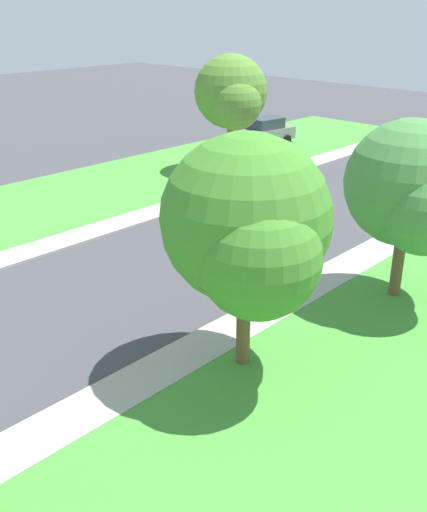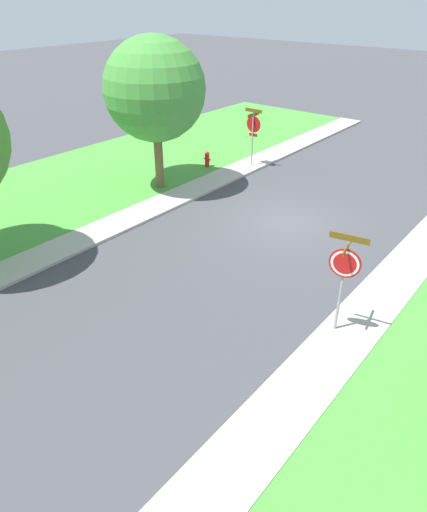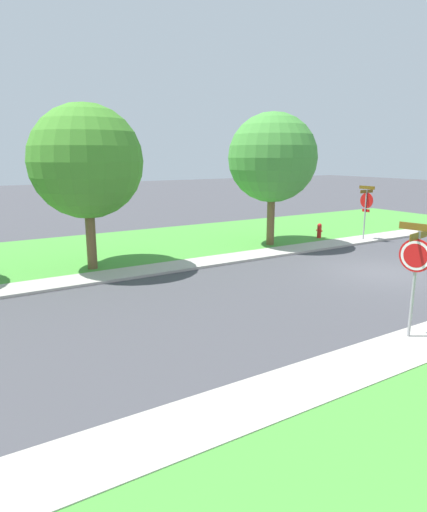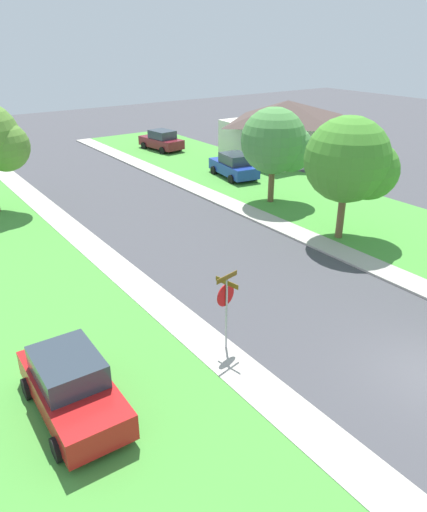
# 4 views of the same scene
# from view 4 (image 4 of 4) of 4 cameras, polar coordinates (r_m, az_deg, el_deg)

# --- Properties ---
(sidewalk_east) EXTENTS (1.40, 56.00, 0.10)m
(sidewalk_east) POSITION_cam_4_polar(r_m,az_deg,el_deg) (26.47, 7.82, 3.53)
(sidewalk_east) COLOR #ADA89E
(sidewalk_east) RESTS_ON ground
(lawn_east) EXTENTS (8.00, 56.00, 0.08)m
(lawn_east) POSITION_cam_4_polar(r_m,az_deg,el_deg) (29.72, 14.55, 5.33)
(lawn_east) COLOR #479338
(lawn_east) RESTS_ON ground
(sidewalk_west) EXTENTS (1.40, 56.00, 0.10)m
(sidewalk_west) POSITION_cam_4_polar(r_m,az_deg,el_deg) (21.65, -10.87, -1.70)
(sidewalk_west) COLOR #ADA89E
(sidewalk_west) RESTS_ON ground
(lawn_west) EXTENTS (8.00, 56.00, 0.08)m
(lawn_west) POSITION_cam_4_polar(r_m,az_deg,el_deg) (20.47, -22.85, -5.01)
(lawn_west) COLOR #479338
(lawn_west) RESTS_ON ground
(stop_sign_far_corner) EXTENTS (0.91, 0.91, 2.77)m
(stop_sign_far_corner) POSITION_cam_4_polar(r_m,az_deg,el_deg) (15.35, 1.47, -5.13)
(stop_sign_far_corner) COLOR #9E9EA3
(stop_sign_far_corner) RESTS_ON ground
(car_maroon_kerbside_mid) EXTENTS (2.46, 4.50, 1.76)m
(car_maroon_kerbside_mid) POSITION_cam_4_polar(r_m,az_deg,el_deg) (43.96, -6.10, 13.27)
(car_maroon_kerbside_mid) COLOR maroon
(car_maroon_kerbside_mid) RESTS_ON ground
(car_blue_driveway_right) EXTENTS (2.50, 4.52, 1.76)m
(car_blue_driveway_right) POSITION_cam_4_polar(r_m,az_deg,el_deg) (35.13, 2.41, 10.47)
(car_blue_driveway_right) COLOR #1E389E
(car_blue_driveway_right) RESTS_ON ground
(car_red_behind_trees) EXTENTS (2.11, 4.34, 1.76)m
(car_red_behind_trees) POSITION_cam_4_polar(r_m,az_deg,el_deg) (14.09, -16.22, -14.36)
(car_red_behind_trees) COLOR red
(car_red_behind_trees) RESTS_ON ground
(tree_corner_large) EXTENTS (4.39, 4.08, 6.07)m
(tree_corner_large) POSITION_cam_4_polar(r_m,az_deg,el_deg) (24.41, 15.96, 10.46)
(tree_corner_large) COLOR brown
(tree_corner_large) RESTS_ON ground
(tree_across_right) EXTENTS (4.12, 3.83, 5.67)m
(tree_across_right) POSITION_cam_4_polar(r_m,az_deg,el_deg) (29.36, 7.52, 12.95)
(tree_across_right) COLOR brown
(tree_across_right) RESTS_ON ground
(house_right_setback) EXTENTS (9.27, 8.12, 4.60)m
(house_right_setback) POSITION_cam_4_polar(r_m,az_deg,el_deg) (41.02, 8.50, 14.46)
(house_right_setback) COLOR silver
(house_right_setback) RESTS_ON ground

